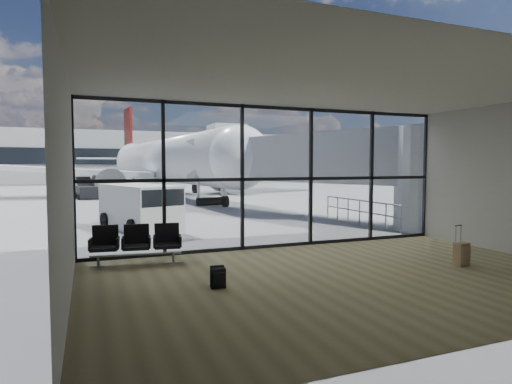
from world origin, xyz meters
TOP-DOWN VIEW (x-y plane):
  - ground at (0.00, 40.00)m, footprint 220.00×220.00m
  - lounge_shell at (0.00, -4.80)m, footprint 12.02×8.01m
  - glass_curtain_wall at (0.00, 0.00)m, footprint 12.10×0.12m
  - jet_bridge at (4.90, 7.07)m, footprint 8.00×16.50m
  - apron_railing at (5.60, 3.50)m, footprint 0.06×5.46m
  - far_terminal at (-0.59, 61.97)m, footprint 80.00×12.20m
  - tree_5 at (-15.00, 72.00)m, footprint 6.27×6.27m
  - seating_row at (-4.46, -0.71)m, footprint 2.35×0.96m
  - backpack at (-3.09, -3.75)m, footprint 0.34×0.31m
  - suitcase at (3.42, -4.14)m, footprint 0.42×0.34m
  - airliner at (0.96, 28.16)m, footprint 33.29×38.67m
  - service_van at (-3.65, 5.45)m, footprint 3.06×4.59m
  - belt_loader at (-5.76, 24.11)m, footprint 1.80×3.86m
  - traffic_cone_a at (-4.00, 10.68)m, footprint 0.40×0.40m
  - traffic_cone_c at (-0.68, 14.65)m, footprint 0.37×0.37m

SIDE VIEW (x-z plane):
  - ground at x=0.00m, z-range 0.00..0.00m
  - backpack at x=-3.09m, z-range -0.01..0.47m
  - traffic_cone_c at x=-0.68m, z-range -0.01..0.51m
  - traffic_cone_a at x=-4.00m, z-range -0.01..0.56m
  - suitcase at x=3.42m, z-range -0.21..0.85m
  - belt_loader at x=-5.76m, z-range -0.28..1.43m
  - seating_row at x=-4.46m, z-range 0.06..1.10m
  - apron_railing at x=5.60m, z-range 0.16..1.27m
  - service_van at x=-3.65m, z-range 0.03..1.86m
  - glass_curtain_wall at x=0.00m, z-range 0.00..4.50m
  - lounge_shell at x=0.00m, z-range 0.40..4.91m
  - jet_bridge at x=4.90m, z-range 0.59..4.92m
  - airliner at x=0.96m, z-range -1.95..8.02m
  - far_terminal at x=-0.59m, z-range -1.29..9.71m
  - tree_5 at x=-15.00m, z-range 1.36..10.39m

